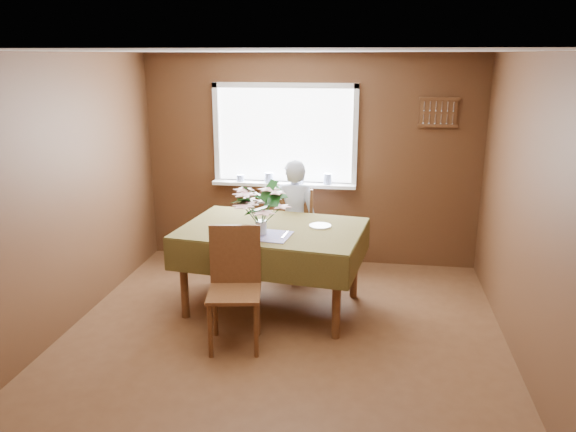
% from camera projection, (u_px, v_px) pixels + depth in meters
% --- Properties ---
extents(floor, '(4.50, 4.50, 0.00)m').
position_uv_depth(floor, '(278.00, 348.00, 4.91)').
color(floor, '#55331D').
rests_on(floor, ground).
extents(ceiling, '(4.50, 4.50, 0.00)m').
position_uv_depth(ceiling, '(277.00, 51.00, 4.21)').
color(ceiling, white).
rests_on(ceiling, wall_back).
extents(wall_back, '(4.00, 0.00, 4.00)m').
position_uv_depth(wall_back, '(310.00, 161.00, 6.70)').
color(wall_back, brown).
rests_on(wall_back, floor).
extents(wall_front, '(4.00, 0.00, 4.00)m').
position_uv_depth(wall_front, '(189.00, 349.00, 2.43)').
color(wall_front, brown).
rests_on(wall_front, floor).
extents(wall_left, '(0.00, 4.50, 4.50)m').
position_uv_depth(wall_left, '(50.00, 201.00, 4.86)').
color(wall_left, brown).
rests_on(wall_left, floor).
extents(wall_right, '(0.00, 4.50, 4.50)m').
position_uv_depth(wall_right, '(536.00, 222.00, 4.27)').
color(wall_right, brown).
rests_on(wall_right, floor).
extents(window_assembly, '(1.72, 0.20, 1.22)m').
position_uv_depth(window_assembly, '(285.00, 152.00, 6.66)').
color(window_assembly, white).
rests_on(window_assembly, wall_back).
extents(spoon_rack, '(0.44, 0.05, 0.33)m').
position_uv_depth(spoon_rack, '(438.00, 112.00, 6.28)').
color(spoon_rack, brown).
rests_on(spoon_rack, wall_back).
extents(dining_table, '(1.89, 1.41, 0.86)m').
position_uv_depth(dining_table, '(272.00, 237.00, 5.52)').
color(dining_table, brown).
rests_on(dining_table, floor).
extents(chair_far, '(0.49, 0.49, 1.05)m').
position_uv_depth(chair_far, '(295.00, 227.00, 6.44)').
color(chair_far, brown).
rests_on(chair_far, floor).
extents(chair_near, '(0.52, 0.52, 1.05)m').
position_uv_depth(chair_near, '(235.00, 282.00, 4.89)').
color(chair_near, brown).
rests_on(chair_near, floor).
extents(seated_woman, '(0.51, 0.33, 1.38)m').
position_uv_depth(seated_woman, '(294.00, 220.00, 6.28)').
color(seated_woman, white).
rests_on(seated_woman, floor).
extents(flower_bouquet, '(0.54, 0.54, 0.47)m').
position_uv_depth(flower_bouquet, '(261.00, 203.00, 5.19)').
color(flower_bouquet, white).
rests_on(flower_bouquet, dining_table).
extents(side_plate, '(0.26, 0.26, 0.01)m').
position_uv_depth(side_plate, '(320.00, 226.00, 5.51)').
color(side_plate, white).
rests_on(side_plate, dining_table).
extents(table_knife, '(0.04, 0.21, 0.00)m').
position_uv_depth(table_knife, '(285.00, 235.00, 5.24)').
color(table_knife, silver).
rests_on(table_knife, dining_table).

